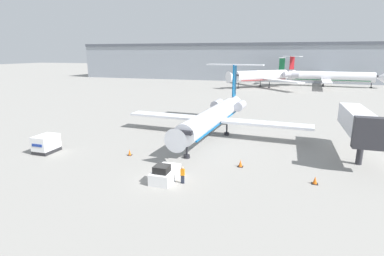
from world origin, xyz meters
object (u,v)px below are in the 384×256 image
at_px(traffic_cone_mid, 315,180).
at_px(airplane_parked_far_right, 263,76).
at_px(luggage_cart, 46,144).
at_px(traffic_cone_right, 240,164).
at_px(airplane_parked_far_left, 327,77).
at_px(pushback_tug, 165,174).
at_px(traffic_cone_left, 130,153).
at_px(airplane_main, 215,115).
at_px(jet_bridge, 359,122).
at_px(worker_near_tug, 183,175).

distance_m(traffic_cone_mid, airplane_parked_far_right, 87.24).
distance_m(luggage_cart, traffic_cone_right, 25.09).
bearing_deg(airplane_parked_far_left, pushback_tug, -104.65).
bearing_deg(luggage_cart, pushback_tug, -11.12).
height_order(traffic_cone_left, traffic_cone_mid, traffic_cone_mid).
distance_m(traffic_cone_right, traffic_cone_mid, 8.11).
distance_m(airplane_main, traffic_cone_left, 15.32).
height_order(airplane_main, jet_bridge, airplane_main).
bearing_deg(traffic_cone_right, airplane_parked_far_right, 92.76).
distance_m(worker_near_tug, airplane_parked_far_left, 103.35).
distance_m(airplane_parked_far_left, jet_bridge, 87.05).
xyz_separation_m(worker_near_tug, traffic_cone_left, (-9.17, 5.93, -0.57)).
xyz_separation_m(airplane_main, airplane_parked_far_right, (1.92, 71.45, 1.04)).
bearing_deg(traffic_cone_left, airplane_main, 57.79).
height_order(traffic_cone_mid, jet_bridge, jet_bridge).
relative_size(worker_near_tug, airplane_parked_far_right, 0.06).
relative_size(airplane_main, pushback_tug, 7.25).
xyz_separation_m(pushback_tug, traffic_cone_right, (6.81, 5.94, -0.30)).
distance_m(airplane_main, worker_near_tug, 18.84).
height_order(worker_near_tug, traffic_cone_right, worker_near_tug).
xyz_separation_m(luggage_cart, traffic_cone_left, (10.97, 2.12, -0.77)).
height_order(traffic_cone_right, airplane_parked_far_right, airplane_parked_far_right).
xyz_separation_m(traffic_cone_mid, airplane_parked_far_right, (-11.79, 86.36, 3.85)).
height_order(airplane_main, airplane_parked_far_right, airplane_parked_far_right).
relative_size(pushback_tug, traffic_cone_right, 4.97).
xyz_separation_m(traffic_cone_right, airplane_parked_far_right, (-4.05, 83.94, 3.83)).
xyz_separation_m(worker_near_tug, airplane_parked_far_left, (24.21, 100.44, 2.84)).
bearing_deg(jet_bridge, airplane_parked_far_right, 102.60).
relative_size(traffic_cone_right, jet_bridge, 0.06).
bearing_deg(airplane_main, traffic_cone_left, -122.21).
xyz_separation_m(worker_near_tug, traffic_cone_right, (4.83, 6.19, -0.55)).
xyz_separation_m(worker_near_tug, traffic_cone_mid, (12.57, 3.77, -0.56)).
bearing_deg(traffic_cone_left, worker_near_tug, -32.91).
bearing_deg(luggage_cart, airplane_parked_far_right, 76.38).
height_order(airplane_parked_far_left, airplane_parked_far_right, airplane_parked_far_right).
bearing_deg(airplane_parked_far_right, luggage_cart, -103.62).
bearing_deg(airplane_main, airplane_parked_far_left, 72.78).
relative_size(pushback_tug, worker_near_tug, 2.27).
height_order(worker_near_tug, traffic_cone_left, worker_near_tug).
height_order(luggage_cart, jet_bridge, jet_bridge).
distance_m(airplane_main, traffic_cone_right, 14.12).
height_order(luggage_cart, traffic_cone_right, luggage_cart).
relative_size(traffic_cone_right, airplane_parked_far_left, 0.02).
bearing_deg(traffic_cone_mid, pushback_tug, -166.40).
bearing_deg(jet_bridge, traffic_cone_right, -150.32).
distance_m(airplane_main, jet_bridge, 19.72).
relative_size(pushback_tug, airplane_parked_far_left, 0.11).
bearing_deg(traffic_cone_right, jet_bridge, 29.68).
bearing_deg(airplane_main, pushback_tug, -92.61).
xyz_separation_m(luggage_cart, traffic_cone_mid, (32.71, -0.05, -0.77)).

